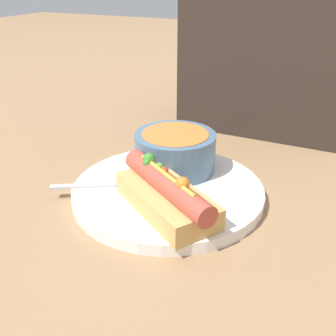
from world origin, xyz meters
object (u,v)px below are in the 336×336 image
(seated_diner, at_px, (275,3))
(hot_dog, at_px, (166,194))
(soup_bowl, at_px, (175,150))
(spoon, at_px, (145,182))

(seated_diner, bearing_deg, hot_dog, -94.17)
(seated_diner, bearing_deg, soup_bowl, -103.53)
(spoon, bearing_deg, soup_bowl, 44.06)
(hot_dog, bearing_deg, spoon, 173.40)
(hot_dog, height_order, spoon, hot_dog)
(soup_bowl, bearing_deg, seated_diner, 76.47)
(spoon, distance_m, seated_diner, 0.40)
(soup_bowl, relative_size, seated_diner, 0.23)
(soup_bowl, relative_size, spoon, 0.73)
(spoon, relative_size, seated_diner, 0.31)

